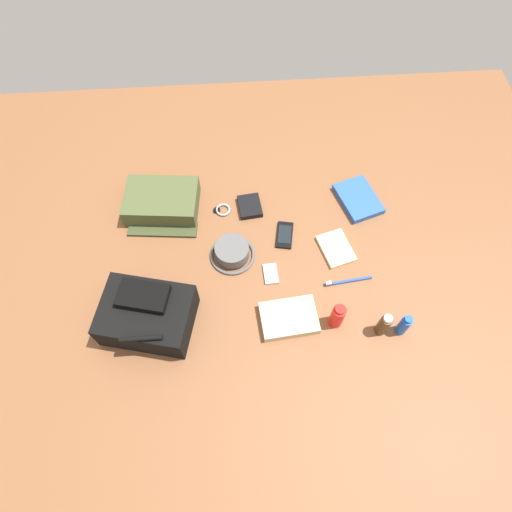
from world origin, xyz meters
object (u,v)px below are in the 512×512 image
Objects in this scene: media_player at (271,274)px; toothbrush at (346,281)px; paperback_novel at (358,199)px; folded_towel at (289,318)px; bucket_hat at (232,252)px; cologne_bottle at (384,325)px; deodorant_spray at (404,325)px; wallet at (250,206)px; sunscreen_spray at (337,316)px; cell_phone at (285,235)px; wristwatch at (222,210)px; toiletry_pouch at (162,202)px; backpack at (147,314)px; notepad at (336,248)px.

media_player is 0.47× the size of toothbrush.
folded_towel reaches higher than paperback_novel.
cologne_bottle is (-0.51, 0.34, 0.03)m from bucket_hat.
deodorant_spray is at bearing 149.79° from media_player.
paperback_novel reaches higher than wallet.
toothbrush is (-0.42, 0.14, -0.02)m from bucket_hat.
bucket_hat reaches higher than paperback_novel.
wallet is at bearing -52.70° from cologne_bottle.
bucket_hat reaches higher than wallet.
cell_phone is at bearing -69.04° from sunscreen_spray.
deodorant_spray is 0.40m from folded_towel.
cell_phone is at bearing -112.88° from media_player.
bucket_hat reaches higher than folded_towel.
sunscreen_spray is at bearing 135.85° from media_player.
media_player and wristwatch have the same top height.
toiletry_pouch is at bearing -40.80° from sunscreen_spray.
media_player is 1.22× the size of wristwatch.
deodorant_spray reaches higher than bucket_hat.
deodorant_spray is 0.51× the size of paperback_novel.
bucket_hat is 0.44m from toothbrush.
toiletry_pouch is (-0.03, -0.49, -0.03)m from backpack.
toiletry_pouch is 2.42× the size of sunscreen_spray.
toothbrush is (-0.28, 0.05, 0.00)m from media_player.
cell_phone is 0.18m from media_player.
toothbrush is (-0.72, -0.10, -0.06)m from backpack.
backpack is at bearing 86.41° from toiletry_pouch.
backpack reaches higher than folded_towel.
media_player is at bearing 146.83° from bucket_hat.
bucket_hat is 1.60× the size of wallet.
deodorant_spray is 0.57m from paperback_novel.
sunscreen_spray is 1.16× the size of wallet.
toiletry_pouch is 1.67× the size of toothbrush.
toiletry_pouch is 0.37m from bucket_hat.
notepad is at bearing 179.70° from bucket_hat.
sunscreen_spray reaches higher than paperback_novel.
paperback_novel reaches higher than cell_phone.
media_player is at bearing -160.53° from backpack.
backpack reaches higher than cell_phone.
notepad is (-0.32, 0.22, -0.00)m from wallet.
backpack is 3.02× the size of deodorant_spray.
bucket_hat is at bearing -40.18° from sunscreen_spray.
cologne_bottle is 0.16m from sunscreen_spray.
backpack is 0.40m from bucket_hat.
paperback_novel is 1.80× the size of cell_phone.
toothbrush is 1.23× the size of notepad.
sunscreen_spray is 1.80× the size of wristwatch.
wallet is at bearing -177.48° from wristwatch.
cell_phone is 0.21m from notepad.
deodorant_spray is 0.95× the size of cologne_bottle.
folded_towel reaches higher than notepad.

